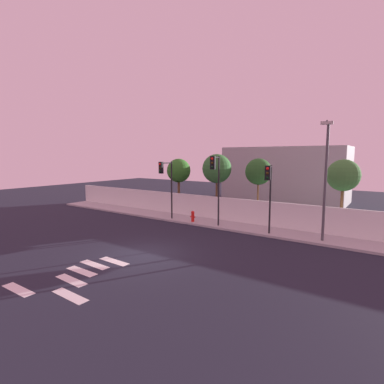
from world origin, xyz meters
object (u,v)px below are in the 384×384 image
street_lamp_curbside (326,173)px  roadside_tree_midleft (217,169)px  traffic_light_center (216,176)px  traffic_light_right (269,185)px  fire_hydrant (193,216)px  traffic_light_left (166,178)px  roadside_tree_midright (258,172)px  roadside_tree_leftmost (179,171)px  roadside_tree_rightmost (343,176)px

street_lamp_curbside → roadside_tree_midleft: (-9.30, 3.55, -0.12)m
traffic_light_center → roadside_tree_midleft: (-2.29, 4.13, 0.30)m
traffic_light_right → fire_hydrant: bearing=174.7°
traffic_light_left → traffic_light_right: bearing=0.4°
roadside_tree_midleft → traffic_light_right: bearing=-33.7°
roadside_tree_midleft → roadside_tree_midright: (3.76, 0.00, -0.15)m
traffic_light_left → roadside_tree_midleft: roadside_tree_midleft is taller
fire_hydrant → street_lamp_curbside: bearing=-0.3°
fire_hydrant → traffic_light_left: bearing=-163.4°
fire_hydrant → traffic_light_right: bearing=-5.3°
fire_hydrant → roadside_tree_leftmost: 6.22m
roadside_tree_midright → roadside_tree_rightmost: (5.99, 0.00, -0.07)m
street_lamp_curbside → traffic_light_left: bearing=-177.1°
roadside_tree_rightmost → traffic_light_center: bearing=-151.0°
traffic_light_center → traffic_light_right: 3.85m
traffic_light_right → roadside_tree_midright: 4.74m
traffic_light_right → fire_hydrant: (-6.21, 0.58, -2.82)m
traffic_light_right → street_lamp_curbside: (3.17, 0.53, 0.82)m
traffic_light_center → roadside_tree_leftmost: traffic_light_center is taller
roadside_tree_midright → roadside_tree_rightmost: size_ratio=1.01×
fire_hydrant → roadside_tree_midleft: (0.09, 3.49, 3.52)m
roadside_tree_midright → roadside_tree_rightmost: roadside_tree_midright is taller
roadside_tree_midleft → roadside_tree_midright: bearing=0.0°
roadside_tree_leftmost → roadside_tree_midright: 7.87m
traffic_light_left → roadside_tree_leftmost: size_ratio=0.93×
traffic_light_left → roadside_tree_rightmost: roadside_tree_rightmost is taller
traffic_light_center → traffic_light_right: (3.83, 0.06, -0.40)m
traffic_light_right → roadside_tree_leftmost: size_ratio=0.90×
traffic_light_left → fire_hydrant: bearing=16.6°
traffic_light_left → street_lamp_curbside: (11.52, 0.58, 0.72)m
street_lamp_curbside → roadside_tree_leftmost: 13.87m
roadside_tree_rightmost → roadside_tree_midleft: bearing=180.0°
traffic_light_center → street_lamp_curbside: size_ratio=0.73×
roadside_tree_midleft → roadside_tree_rightmost: roadside_tree_midleft is taller
traffic_light_right → roadside_tree_midright: bearing=120.1°
traffic_light_left → traffic_light_right: 8.35m
street_lamp_curbside → roadside_tree_rightmost: size_ratio=1.38×
street_lamp_curbside → fire_hydrant: bearing=179.7°
roadside_tree_midright → roadside_tree_midleft: bearing=180.0°
traffic_light_center → roadside_tree_midleft: size_ratio=0.94×
traffic_light_center → fire_hydrant: traffic_light_center is taller
roadside_tree_leftmost → street_lamp_curbside: bearing=-14.8°
traffic_light_center → traffic_light_right: size_ratio=1.13×
traffic_light_right → street_lamp_curbside: bearing=9.4°
traffic_light_right → fire_hydrant: size_ratio=5.30×
traffic_light_left → traffic_light_center: bearing=-0.1°
fire_hydrant → roadside_tree_midright: roadside_tree_midright is taller
traffic_light_center → roadside_tree_rightmost: size_ratio=1.01×
fire_hydrant → roadside_tree_midright: bearing=42.2°
traffic_light_center → roadside_tree_leftmost: bearing=147.1°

